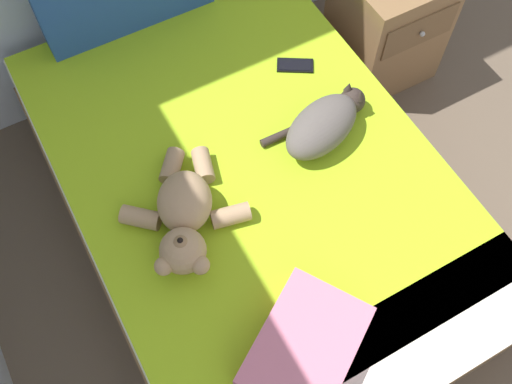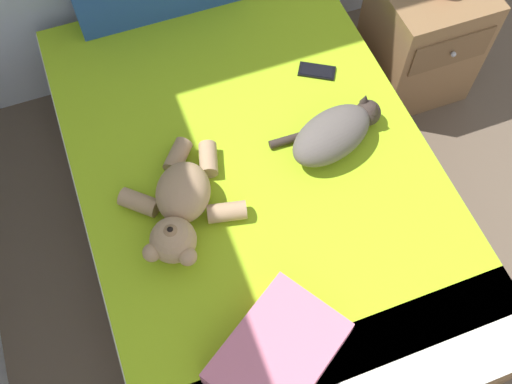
# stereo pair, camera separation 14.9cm
# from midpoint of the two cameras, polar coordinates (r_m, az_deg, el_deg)

# --- Properties ---
(bed) EXTENTS (1.34, 1.97, 0.51)m
(bed) POSITION_cam_midpoint_polar(r_m,az_deg,el_deg) (2.39, 1.73, -0.68)
(bed) COLOR olive
(bed) RESTS_ON ground_plane
(cat) EXTENTS (0.44, 0.29, 0.15)m
(cat) POSITION_cam_midpoint_polar(r_m,az_deg,el_deg) (2.19, 9.66, 5.57)
(cat) COLOR #59514C
(cat) RESTS_ON bed
(teddy_bear) EXTENTS (0.42, 0.52, 0.17)m
(teddy_bear) POSITION_cam_midpoint_polar(r_m,az_deg,el_deg) (2.01, -5.24, -1.54)
(teddy_bear) COLOR tan
(teddy_bear) RESTS_ON bed
(cell_phone) EXTENTS (0.16, 0.14, 0.01)m
(cell_phone) POSITION_cam_midpoint_polar(r_m,az_deg,el_deg) (2.44, 7.72, 11.48)
(cell_phone) COLOR black
(cell_phone) RESTS_ON bed
(throw_pillow) EXTENTS (0.49, 0.45, 0.11)m
(throw_pillow) POSITION_cam_midpoint_polar(r_m,az_deg,el_deg) (1.85, 4.55, -15.56)
(throw_pillow) COLOR #D1728C
(throw_pillow) RESTS_ON bed
(nightstand) EXTENTS (0.45, 0.44, 0.60)m
(nightstand) POSITION_cam_midpoint_polar(r_m,az_deg,el_deg) (2.96, 17.21, 13.91)
(nightstand) COLOR olive
(nightstand) RESTS_ON ground_plane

